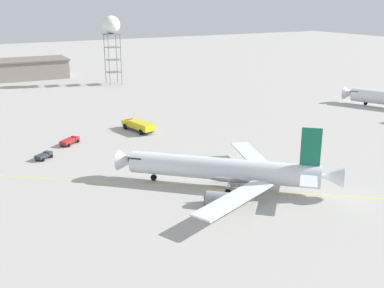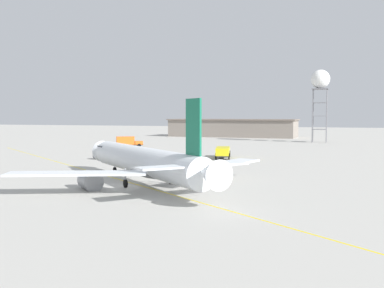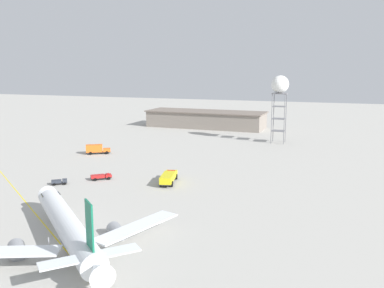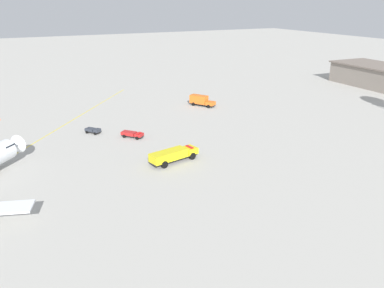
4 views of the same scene
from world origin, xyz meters
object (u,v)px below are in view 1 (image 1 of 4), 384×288
Objects in this scene: baggage_truck_truck at (44,156)px; fire_tender_truck at (138,125)px; airliner_main at (226,171)px; ops_pickup_truck at (70,141)px; radar_tower at (111,27)px.

fire_tender_truck is at bearing -14.86° from baggage_truck_truck.
airliner_main is at bearing 166.67° from fire_tender_truck.
ops_pickup_truck reaches higher than baggage_truck_truck.
radar_tower is at bearing 22.54° from ops_pickup_truck.
radar_tower reaches higher than fire_tender_truck.
baggage_truck_truck is at bearing -119.19° from radar_tower.
baggage_truck_truck is at bearing -8.49° from airliner_main.
ops_pickup_truck is at bearing -22.87° from airliner_main.
ops_pickup_truck is (-17.50, -2.51, -0.73)m from fire_tender_truck.
radar_tower is (18.18, 105.58, 18.05)m from airliner_main.
baggage_truck_truck is at bearing -174.62° from ops_pickup_truck.
ops_pickup_truck is 79.25m from radar_tower.
baggage_truck_truck is 10.27m from ops_pickup_truck.
fire_tender_truck is (24.67, 9.85, 0.83)m from baggage_truck_truck.
airliner_main is 38.55m from baggage_truck_truck.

